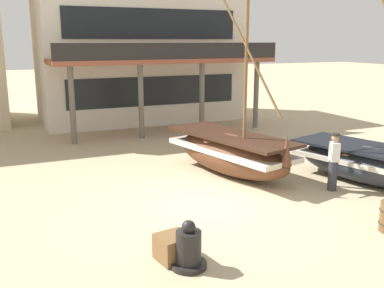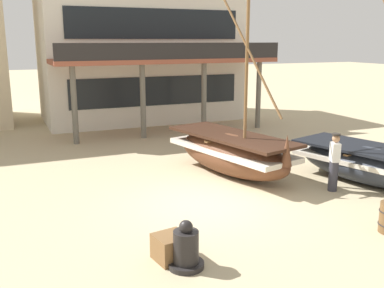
{
  "view_description": "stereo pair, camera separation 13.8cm",
  "coord_description": "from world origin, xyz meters",
  "px_view_note": "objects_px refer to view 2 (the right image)",
  "views": [
    {
      "loc": [
        -4.93,
        -10.01,
        4.24
      ],
      "look_at": [
        0.0,
        1.0,
        1.4
      ],
      "focal_mm": 41.4,
      "sensor_mm": 36.0,
      "label": 1
    },
    {
      "loc": [
        -4.81,
        -10.06,
        4.24
      ],
      "look_at": [
        0.0,
        1.0,
        1.4
      ],
      "focal_mm": 41.4,
      "sensor_mm": 36.0,
      "label": 2
    }
  ],
  "objects_px": {
    "fishing_boat_near_left": "(371,163)",
    "cargo_crate": "(171,247)",
    "fisherman_by_hull": "(334,163)",
    "capstan_winch": "(186,249)",
    "harbor_building_main": "(141,56)",
    "fishing_boat_centre_large": "(232,152)"
  },
  "relations": [
    {
      "from": "fishing_boat_centre_large",
      "to": "capstan_winch",
      "type": "bearing_deg",
      "value": -126.44
    },
    {
      "from": "fishing_boat_near_left",
      "to": "fisherman_by_hull",
      "type": "height_order",
      "value": "fishing_boat_near_left"
    },
    {
      "from": "harbor_building_main",
      "to": "fisherman_by_hull",
      "type": "bearing_deg",
      "value": -84.37
    },
    {
      "from": "capstan_winch",
      "to": "cargo_crate",
      "type": "xyz_separation_m",
      "value": [
        -0.16,
        0.4,
        -0.11
      ]
    },
    {
      "from": "fishing_boat_near_left",
      "to": "capstan_winch",
      "type": "distance_m",
      "value": 7.54
    },
    {
      "from": "fishing_boat_near_left",
      "to": "fisherman_by_hull",
      "type": "distance_m",
      "value": 1.54
    },
    {
      "from": "fishing_boat_centre_large",
      "to": "harbor_building_main",
      "type": "xyz_separation_m",
      "value": [
        0.52,
        11.34,
        2.66
      ]
    },
    {
      "from": "fishing_boat_near_left",
      "to": "harbor_building_main",
      "type": "height_order",
      "value": "harbor_building_main"
    },
    {
      "from": "harbor_building_main",
      "to": "capstan_winch",
      "type": "bearing_deg",
      "value": -104.45
    },
    {
      "from": "capstan_winch",
      "to": "fisherman_by_hull",
      "type": "bearing_deg",
      "value": 23.22
    },
    {
      "from": "fisherman_by_hull",
      "to": "cargo_crate",
      "type": "relative_size",
      "value": 2.73
    },
    {
      "from": "fishing_boat_near_left",
      "to": "fisherman_by_hull",
      "type": "xyz_separation_m",
      "value": [
        -1.52,
        -0.12,
        0.22
      ]
    },
    {
      "from": "capstan_winch",
      "to": "harbor_building_main",
      "type": "distance_m",
      "value": 17.14
    },
    {
      "from": "fishing_boat_near_left",
      "to": "harbor_building_main",
      "type": "distance_m",
      "value": 14.4
    },
    {
      "from": "cargo_crate",
      "to": "harbor_building_main",
      "type": "relative_size",
      "value": 0.06
    },
    {
      "from": "fishing_boat_near_left",
      "to": "cargo_crate",
      "type": "distance_m",
      "value": 7.57
    },
    {
      "from": "harbor_building_main",
      "to": "fishing_boat_near_left",
      "type": "bearing_deg",
      "value": -78.16
    },
    {
      "from": "fisherman_by_hull",
      "to": "harbor_building_main",
      "type": "relative_size",
      "value": 0.16
    },
    {
      "from": "fishing_boat_centre_large",
      "to": "cargo_crate",
      "type": "relative_size",
      "value": 10.47
    },
    {
      "from": "fisherman_by_hull",
      "to": "harbor_building_main",
      "type": "bearing_deg",
      "value": 95.63
    },
    {
      "from": "fisherman_by_hull",
      "to": "capstan_winch",
      "type": "distance_m",
      "value": 6.1
    },
    {
      "from": "fishing_boat_centre_large",
      "to": "cargo_crate",
      "type": "height_order",
      "value": "fishing_boat_centre_large"
    }
  ]
}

